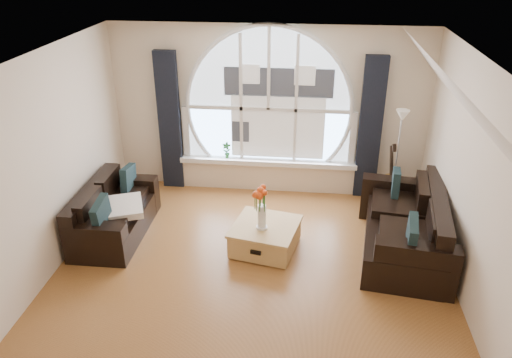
% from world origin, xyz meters
% --- Properties ---
extents(ground, '(5.00, 5.50, 0.01)m').
position_xyz_m(ground, '(0.00, 0.00, 0.00)').
color(ground, brown).
rests_on(ground, ground).
extents(ceiling, '(5.00, 5.50, 0.01)m').
position_xyz_m(ceiling, '(0.00, 0.00, 2.70)').
color(ceiling, silver).
rests_on(ceiling, ground).
extents(wall_back, '(5.00, 0.01, 2.70)m').
position_xyz_m(wall_back, '(0.00, 2.75, 1.35)').
color(wall_back, beige).
rests_on(wall_back, ground).
extents(wall_left, '(0.01, 5.50, 2.70)m').
position_xyz_m(wall_left, '(-2.50, 0.00, 1.35)').
color(wall_left, beige).
rests_on(wall_left, ground).
extents(wall_right, '(0.01, 5.50, 2.70)m').
position_xyz_m(wall_right, '(2.50, 0.00, 1.35)').
color(wall_right, beige).
rests_on(wall_right, ground).
extents(attic_slope, '(0.92, 5.50, 0.72)m').
position_xyz_m(attic_slope, '(2.20, 0.00, 2.35)').
color(attic_slope, silver).
rests_on(attic_slope, ground).
extents(arched_window, '(2.60, 0.06, 2.15)m').
position_xyz_m(arched_window, '(0.00, 2.72, 1.62)').
color(arched_window, silver).
rests_on(arched_window, wall_back).
extents(window_sill, '(2.90, 0.22, 0.08)m').
position_xyz_m(window_sill, '(0.00, 2.65, 0.51)').
color(window_sill, white).
rests_on(window_sill, wall_back).
extents(window_frame, '(2.76, 0.08, 2.15)m').
position_xyz_m(window_frame, '(0.00, 2.69, 1.62)').
color(window_frame, white).
rests_on(window_frame, wall_back).
extents(neighbor_house, '(1.70, 0.02, 1.50)m').
position_xyz_m(neighbor_house, '(0.15, 2.71, 1.50)').
color(neighbor_house, silver).
rests_on(neighbor_house, wall_back).
extents(curtain_left, '(0.35, 0.12, 2.30)m').
position_xyz_m(curtain_left, '(-1.60, 2.63, 1.15)').
color(curtain_left, black).
rests_on(curtain_left, ground).
extents(curtain_right, '(0.35, 0.12, 2.30)m').
position_xyz_m(curtain_right, '(1.60, 2.63, 1.15)').
color(curtain_right, black).
rests_on(curtain_right, ground).
extents(sofa_left, '(0.83, 1.64, 0.73)m').
position_xyz_m(sofa_left, '(-2.03, 1.04, 0.40)').
color(sofa_left, black).
rests_on(sofa_left, ground).
extents(sofa_right, '(1.23, 2.06, 0.87)m').
position_xyz_m(sofa_right, '(1.97, 1.02, 0.40)').
color(sofa_right, black).
rests_on(sofa_right, ground).
extents(coffee_chest, '(1.00, 1.00, 0.41)m').
position_xyz_m(coffee_chest, '(0.13, 0.88, 0.21)').
color(coffee_chest, '#A88147').
rests_on(coffee_chest, ground).
extents(throw_blanket, '(0.72, 0.72, 0.10)m').
position_xyz_m(throw_blanket, '(-1.86, 0.93, 0.50)').
color(throw_blanket, silver).
rests_on(throw_blanket, sofa_left).
extents(vase_flowers, '(0.24, 0.24, 0.70)m').
position_xyz_m(vase_flowers, '(0.09, 0.80, 0.76)').
color(vase_flowers, white).
rests_on(vase_flowers, coffee_chest).
extents(floor_lamp, '(0.24, 0.24, 1.60)m').
position_xyz_m(floor_lamp, '(1.99, 2.26, 0.80)').
color(floor_lamp, '#B2B2B2').
rests_on(floor_lamp, ground).
extents(guitar, '(0.42, 0.36, 1.06)m').
position_xyz_m(guitar, '(1.94, 2.39, 0.53)').
color(guitar, olive).
rests_on(guitar, ground).
extents(potted_plant, '(0.14, 0.10, 0.27)m').
position_xyz_m(potted_plant, '(-0.68, 2.65, 0.68)').
color(potted_plant, '#1E6023').
rests_on(potted_plant, window_sill).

